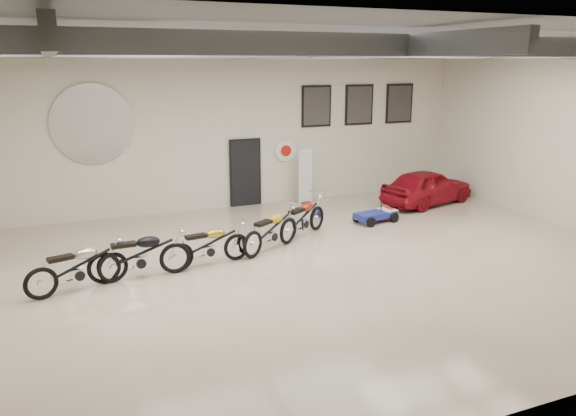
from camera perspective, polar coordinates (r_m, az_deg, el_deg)
name	(u,v)px	position (r m, az deg, el deg)	size (l,w,h in m)	color
floor	(308,267)	(12.78, 2.09, -6.04)	(16.00, 12.00, 0.01)	beige
ceiling	(311,37)	(11.97, 2.32, 16.97)	(16.00, 12.00, 0.01)	slate
back_wall	(228,128)	(17.70, -6.07, 8.04)	(16.00, 0.02, 5.00)	beige
ceiling_beams	(311,50)	(11.96, 2.31, 15.78)	(15.80, 11.80, 0.32)	#575A5F
door	(245,173)	(18.02, -4.37, 3.53)	(0.92, 0.08, 2.10)	black
logo_plaque	(92,124)	(16.91, -19.26, 8.03)	(2.30, 0.06, 1.16)	silver
poster_left	(316,106)	(18.68, 2.90, 10.29)	(1.05, 0.08, 1.35)	black
poster_mid	(359,105)	(19.42, 7.24, 10.36)	(1.05, 0.08, 1.35)	black
poster_right	(399,103)	(20.26, 11.23, 10.38)	(1.05, 0.08, 1.35)	black
oil_sign	(286,151)	(18.39, -0.25, 5.85)	(0.72, 0.10, 0.72)	white
banner_stand	(305,176)	(18.32, 1.76, 3.29)	(0.49, 0.20, 1.82)	white
motorcycle_silver	(77,266)	(12.10, -20.62, -5.53)	(2.05, 0.64, 1.07)	silver
motorcycle_black	(140,254)	(12.37, -14.83, -4.51)	(2.13, 0.66, 1.11)	silver
motorcycle_gold	(209,244)	(12.86, -8.06, -3.62)	(1.97, 0.61, 1.02)	silver
motorcycle_yellow	(271,229)	(13.76, -1.72, -2.17)	(2.05, 0.64, 1.07)	silver
motorcycle_red	(303,217)	(14.80, 1.52, -0.92)	(2.08, 0.65, 1.08)	silver
go_kart	(379,212)	(16.49, 9.27, -0.39)	(1.58, 0.71, 0.57)	navy
vintage_car	(427,187)	(18.77, 13.95, 2.12)	(3.39, 1.37, 1.16)	maroon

